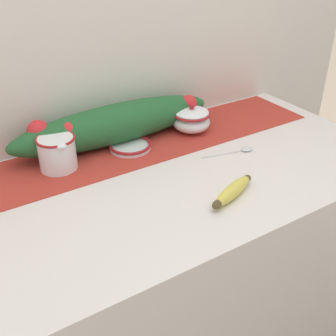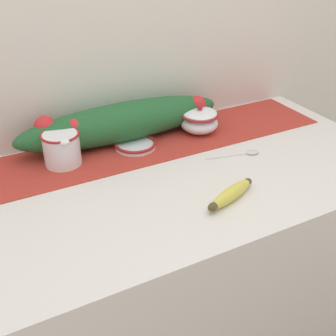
{
  "view_description": "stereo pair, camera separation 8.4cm",
  "coord_description": "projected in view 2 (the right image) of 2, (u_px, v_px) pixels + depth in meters",
  "views": [
    {
      "loc": [
        -0.54,
        -0.91,
        1.59
      ],
      "look_at": [
        0.01,
        -0.03,
        0.98
      ],
      "focal_mm": 45.0,
      "sensor_mm": 36.0,
      "label": 1
    },
    {
      "loc": [
        -0.47,
        -0.95,
        1.59
      ],
      "look_at": [
        0.01,
        -0.03,
        0.98
      ],
      "focal_mm": 45.0,
      "sensor_mm": 36.0,
      "label": 2
    }
  ],
  "objects": [
    {
      "name": "cream_pitcher",
      "position": [
        62.0,
        147.0,
        1.29
      ],
      "size": [
        0.12,
        0.14,
        0.11
      ],
      "color": "white",
      "rests_on": "countertop"
    },
    {
      "name": "spoon",
      "position": [
        249.0,
        153.0,
        1.37
      ],
      "size": [
        0.18,
        0.06,
        0.01
      ],
      "rotation": [
        0.0,
        0.0,
        -0.23
      ],
      "color": "silver",
      "rests_on": "countertop"
    },
    {
      "name": "poinsettia_garland",
      "position": [
        122.0,
        122.0,
        1.42
      ],
      "size": [
        0.73,
        0.14,
        0.13
      ],
      "color": "#235B2D",
      "rests_on": "countertop"
    },
    {
      "name": "countertop",
      "position": [
        161.0,
        290.0,
        1.48
      ],
      "size": [
        1.53,
        0.71,
        0.93
      ],
      "primitive_type": "cube",
      "color": "silver",
      "rests_on": "ground_plane"
    },
    {
      "name": "small_dish",
      "position": [
        135.0,
        144.0,
        1.4
      ],
      "size": [
        0.14,
        0.14,
        0.02
      ],
      "color": "white",
      "rests_on": "countertop"
    },
    {
      "name": "sugar_bowl",
      "position": [
        199.0,
        120.0,
        1.49
      ],
      "size": [
        0.13,
        0.13,
        0.1
      ],
      "color": "white",
      "rests_on": "countertop"
    },
    {
      "name": "back_wall",
      "position": [
        108.0,
        56.0,
        1.4
      ],
      "size": [
        2.33,
        0.04,
        2.4
      ],
      "primitive_type": "cube",
      "color": "silver",
      "rests_on": "ground_plane"
    },
    {
      "name": "banana",
      "position": [
        231.0,
        194.0,
        1.14
      ],
      "size": [
        0.19,
        0.1,
        0.04
      ],
      "rotation": [
        0.0,
        0.0,
        0.35
      ],
      "color": "#DBCC4C",
      "rests_on": "countertop"
    },
    {
      "name": "table_runner",
      "position": [
        132.0,
        148.0,
        1.41
      ],
      "size": [
        1.41,
        0.27,
        0.0
      ],
      "primitive_type": "cube",
      "color": "#B23328",
      "rests_on": "countertop"
    }
  ]
}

